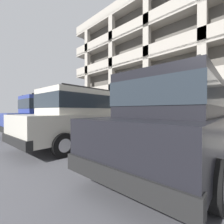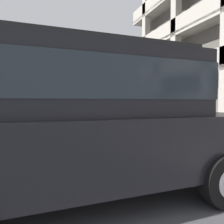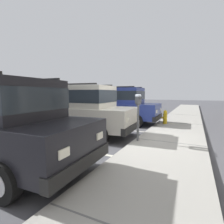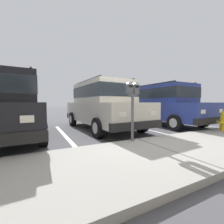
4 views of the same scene
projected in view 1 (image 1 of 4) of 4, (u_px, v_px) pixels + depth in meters
name	position (u px, v px, depth m)	size (l,w,h in m)	color
ground_plane	(124.00, 137.00, 7.35)	(80.00, 80.00, 0.10)	#4C4C51
sidewalk	(139.00, 132.00, 8.29)	(40.00, 2.20, 0.12)	#9E9B93
parking_stall_lines	(135.00, 146.00, 5.22)	(13.14, 4.80, 0.01)	silver
silver_suv	(84.00, 115.00, 5.69)	(2.19, 4.87, 2.03)	beige
red_sedan	(54.00, 114.00, 8.14)	(2.06, 4.80, 2.03)	navy
dark_hatchback	(178.00, 118.00, 3.54)	(2.15, 4.85, 2.03)	black
parking_meter_near	(133.00, 110.00, 7.41)	(0.35, 0.12, 1.53)	#595B60
parking_garage	(216.00, 62.00, 14.61)	(32.00, 10.00, 13.25)	#5C5851
fire_hydrant	(91.00, 122.00, 10.20)	(0.30, 0.30, 0.70)	gold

